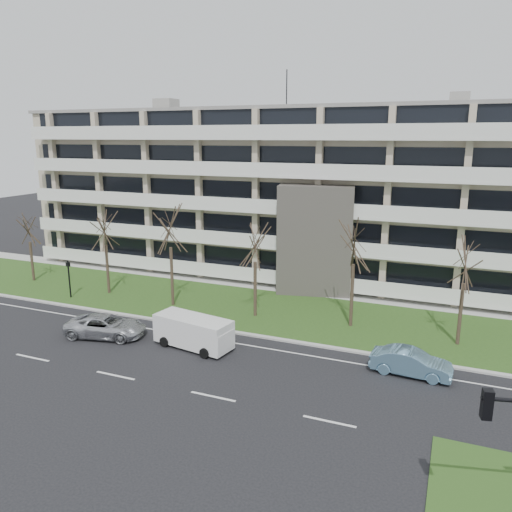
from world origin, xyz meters
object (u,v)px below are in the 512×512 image
at_px(blue_sedan, 411,363).
at_px(pedestrian_signal, 69,274).
at_px(silver_pickup, 106,326).
at_px(white_van, 194,330).

distance_m(blue_sedan, pedestrian_signal, 27.16).
bearing_deg(pedestrian_signal, silver_pickup, -19.63).
xyz_separation_m(silver_pickup, white_van, (6.21, 0.66, 0.45)).
height_order(blue_sedan, white_van, white_van).
height_order(white_van, pedestrian_signal, pedestrian_signal).
bearing_deg(silver_pickup, blue_sedan, -96.91).
bearing_deg(blue_sedan, pedestrian_signal, 86.12).
distance_m(silver_pickup, white_van, 6.26).
bearing_deg(blue_sedan, silver_pickup, 99.37).
height_order(silver_pickup, white_van, white_van).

